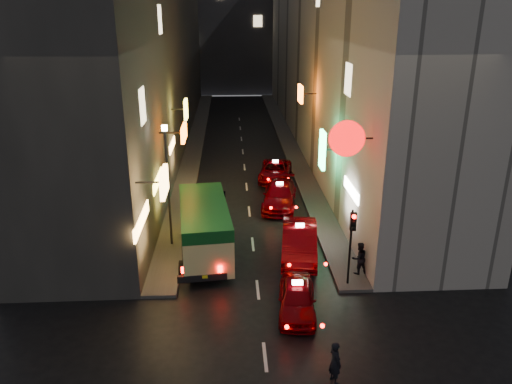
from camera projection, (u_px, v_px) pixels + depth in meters
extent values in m
cube|color=#393734|center=(147.00, 41.00, 42.24)|extent=(6.00, 52.00, 18.00)
cube|color=#F2AA54|center=(164.00, 182.00, 20.45)|extent=(0.18, 1.64, 1.09)
cube|color=#F3570C|center=(184.00, 133.00, 27.56)|extent=(0.18, 2.03, 0.81)
cube|color=yellow|center=(186.00, 109.00, 33.34)|extent=(0.18, 1.29, 1.30)
cube|color=#F2AA54|center=(141.00, 220.00, 21.51)|extent=(0.10, 3.56, 0.55)
cube|color=yellow|center=(158.00, 181.00, 26.46)|extent=(0.10, 3.23, 0.55)
cube|color=#F2AA54|center=(172.00, 145.00, 33.37)|extent=(0.10, 3.04, 0.55)
cube|color=#FFE5B2|center=(142.00, 106.00, 22.30)|extent=(0.06, 1.30, 1.60)
cube|color=#FFE5B2|center=(160.00, 19.00, 28.59)|extent=(0.06, 1.30, 1.60)
cube|color=#A59F97|center=(333.00, 40.00, 43.05)|extent=(6.00, 52.00, 18.00)
cylinder|color=#F20A0A|center=(347.00, 139.00, 21.20)|extent=(1.55, 0.18, 1.55)
cube|color=#32FF7D|center=(322.00, 150.00, 27.96)|extent=(0.18, 1.14, 2.13)
cube|color=#F3570C|center=(300.00, 94.00, 34.62)|extent=(0.18, 1.57, 1.18)
cube|color=white|center=(351.00, 190.00, 25.11)|extent=(0.10, 2.96, 0.55)
cube|color=#FFE5B2|center=(348.00, 79.00, 25.38)|extent=(0.06, 1.30, 1.60)
cube|color=#343439|center=(235.00, 13.00, 71.94)|extent=(30.00, 10.00, 22.00)
cube|color=#464441|center=(195.00, 143.00, 45.52)|extent=(1.50, 52.00, 0.15)
cube|color=#464441|center=(288.00, 141.00, 45.95)|extent=(1.50, 52.00, 0.15)
cube|color=#CAC77E|center=(204.00, 227.00, 24.33)|extent=(2.86, 6.53, 2.32)
cube|color=#0E471B|center=(204.00, 210.00, 24.02)|extent=(2.88, 6.55, 0.58)
cube|color=black|center=(205.00, 220.00, 24.54)|extent=(2.63, 4.01, 0.53)
cube|color=black|center=(202.00, 277.00, 21.75)|extent=(2.18, 0.40, 0.32)
cube|color=#FF0A05|center=(183.00, 270.00, 21.50)|extent=(0.19, 0.06, 0.30)
cube|color=#FF0A05|center=(220.00, 269.00, 21.58)|extent=(0.19, 0.06, 0.30)
cylinder|color=black|center=(188.00, 232.00, 26.57)|extent=(0.23, 0.80, 0.80)
cylinder|color=black|center=(225.00, 268.00, 22.88)|extent=(0.23, 0.80, 0.80)
imported|color=#690005|center=(297.00, 296.00, 20.05)|extent=(2.39, 4.78, 1.46)
cube|color=white|center=(298.00, 278.00, 19.76)|extent=(0.44, 0.23, 0.16)
sphere|color=#FF0A05|center=(287.00, 327.00, 18.05)|extent=(0.16, 0.16, 0.16)
sphere|color=#FF0A05|center=(322.00, 326.00, 18.11)|extent=(0.16, 0.16, 0.16)
imported|color=#690005|center=(299.00, 239.00, 24.53)|extent=(3.11, 6.05, 1.84)
cube|color=white|center=(300.00, 220.00, 24.18)|extent=(0.44, 0.23, 0.16)
sphere|color=#FF0A05|center=(289.00, 265.00, 22.01)|extent=(0.16, 0.16, 0.16)
sphere|color=#FF0A05|center=(326.00, 264.00, 22.09)|extent=(0.16, 0.16, 0.16)
imported|color=#690005|center=(280.00, 194.00, 30.85)|extent=(2.93, 5.46, 1.65)
cube|color=white|center=(280.00, 180.00, 30.53)|extent=(0.44, 0.25, 0.16)
sphere|color=#FF0A05|center=(271.00, 208.00, 28.59)|extent=(0.16, 0.16, 0.16)
sphere|color=#FF0A05|center=(296.00, 207.00, 28.67)|extent=(0.16, 0.16, 0.16)
imported|color=#690005|center=(275.00, 170.00, 35.66)|extent=(2.74, 5.05, 1.52)
cube|color=white|center=(275.00, 158.00, 35.36)|extent=(0.44, 0.25, 0.16)
sphere|color=#FF0A05|center=(268.00, 179.00, 33.58)|extent=(0.16, 0.16, 0.16)
sphere|color=#FF0A05|center=(288.00, 179.00, 33.64)|extent=(0.16, 0.16, 0.16)
imported|color=black|center=(335.00, 360.00, 16.20)|extent=(0.55, 0.67, 1.73)
imported|color=black|center=(359.00, 256.00, 22.64)|extent=(0.75, 0.59, 1.74)
cylinder|color=black|center=(350.00, 248.00, 21.51)|extent=(0.10, 0.10, 3.50)
cube|color=black|center=(353.00, 222.00, 20.89)|extent=(0.26, 0.18, 0.80)
sphere|color=#FF0A05|center=(354.00, 217.00, 20.69)|extent=(0.18, 0.18, 0.18)
sphere|color=black|center=(354.00, 223.00, 20.79)|extent=(0.17, 0.17, 0.17)
sphere|color=black|center=(353.00, 229.00, 20.88)|extent=(0.17, 0.17, 0.17)
cylinder|color=black|center=(168.00, 189.00, 24.78)|extent=(0.12, 0.12, 6.00)
cylinder|color=#FFE5BF|center=(164.00, 128.00, 23.71)|extent=(0.28, 0.28, 0.25)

